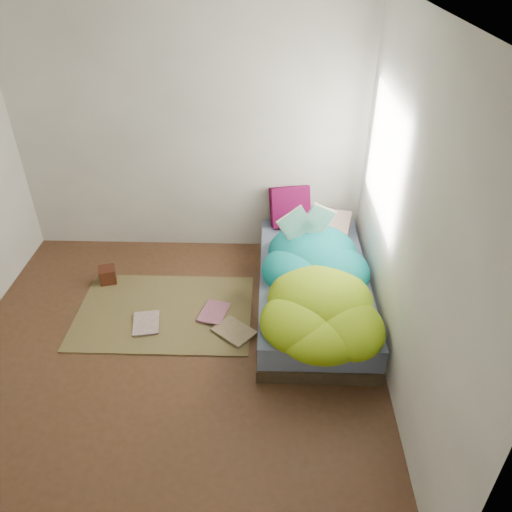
{
  "coord_description": "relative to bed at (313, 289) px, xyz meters",
  "views": [
    {
      "loc": [
        0.8,
        -2.95,
        3.01
      ],
      "look_at": [
        0.69,
        0.75,
        0.51
      ],
      "focal_mm": 35.0,
      "sensor_mm": 36.0,
      "label": 1
    }
  ],
  "objects": [
    {
      "name": "room_walls",
      "position": [
        -1.21,
        -0.71,
        1.46
      ],
      "size": [
        3.54,
        3.54,
        2.62
      ],
      "color": "#BCB9B2",
      "rests_on": "ground"
    },
    {
      "name": "floor_book_c",
      "position": [
        -0.79,
        -0.53,
        -0.14
      ],
      "size": [
        0.42,
        0.41,
        0.03
      ],
      "primitive_type": "imported",
      "rotation": [
        0.0,
        0.0,
        0.87
      ],
      "color": "tan",
      "rests_on": "rug"
    },
    {
      "name": "wooden_box",
      "position": [
        -2.01,
        0.27,
        -0.08
      ],
      "size": [
        0.2,
        0.2,
        0.16
      ],
      "primitive_type": "cube",
      "rotation": [
        0.0,
        0.0,
        0.3
      ],
      "color": "#3B1B0D",
      "rests_on": "rug"
    },
    {
      "name": "duvet",
      "position": [
        0.0,
        -0.22,
        0.34
      ],
      "size": [
        0.96,
        1.84,
        0.34
      ],
      "primitive_type": null,
      "color": "#087D81",
      "rests_on": "bed"
    },
    {
      "name": "open_book",
      "position": [
        -0.07,
        0.28,
        0.65
      ],
      "size": [
        0.46,
        0.24,
        0.28
      ],
      "primitive_type": null,
      "rotation": [
        0.0,
        0.0,
        0.34
      ],
      "color": "#2E822A",
      "rests_on": "duvet"
    },
    {
      "name": "pillow_floral",
      "position": [
        0.1,
        0.79,
        0.24
      ],
      "size": [
        0.7,
        0.53,
        0.14
      ],
      "primitive_type": "cube",
      "rotation": [
        0.0,
        0.0,
        -0.25
      ],
      "color": "beige",
      "rests_on": "bed"
    },
    {
      "name": "floor_book_b",
      "position": [
        -1.02,
        -0.16,
        -0.14
      ],
      "size": [
        0.3,
        0.36,
        0.03
      ],
      "primitive_type": "imported",
      "rotation": [
        0.0,
        0.0,
        -0.25
      ],
      "color": "#B1667F",
      "rests_on": "rug"
    },
    {
      "name": "pillow_magenta",
      "position": [
        -0.2,
        0.92,
        0.38
      ],
      "size": [
        0.43,
        0.22,
        0.41
      ],
      "primitive_type": "cube",
      "rotation": [
        0.0,
        0.0,
        0.25
      ],
      "color": "#4C052B",
      "rests_on": "bed"
    },
    {
      "name": "floor_book_a",
      "position": [
        -1.61,
        -0.37,
        -0.14
      ],
      "size": [
        0.28,
        0.35,
        0.02
      ],
      "primitive_type": "imported",
      "rotation": [
        0.0,
        0.0,
        0.16
      ],
      "color": "silver",
      "rests_on": "rug"
    },
    {
      "name": "bed",
      "position": [
        0.0,
        0.0,
        0.0
      ],
      "size": [
        1.0,
        2.0,
        0.34
      ],
      "color": "#362B1D",
      "rests_on": "ground"
    },
    {
      "name": "ground",
      "position": [
        -1.22,
        -0.72,
        -0.17
      ],
      "size": [
        3.5,
        3.5,
        0.0
      ],
      "primitive_type": "cube",
      "color": "#49311C",
      "rests_on": "ground"
    },
    {
      "name": "rug",
      "position": [
        -1.37,
        -0.17,
        -0.16
      ],
      "size": [
        1.6,
        1.1,
        0.01
      ],
      "primitive_type": "cube",
      "color": "brown",
      "rests_on": "ground"
    }
  ]
}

